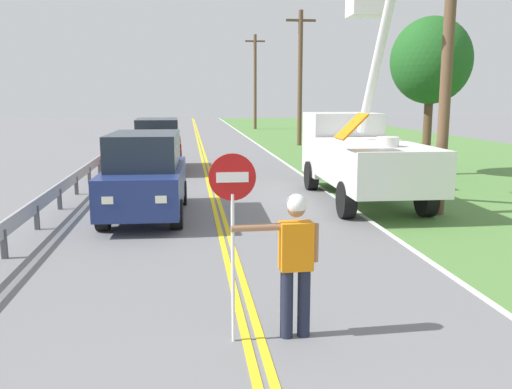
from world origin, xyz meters
The scene contains 15 objects.
grass_verge_right centered at (11.60, 20.00, 0.00)m, with size 16.00×110.00×0.01m, color #517F3D.
centerline_yellow_left centered at (-0.09, 20.00, 0.01)m, with size 0.11×110.00×0.01m, color yellow.
centerline_yellow_right centered at (0.09, 20.00, 0.01)m, with size 0.11×110.00×0.01m, color yellow.
edge_line_right centered at (3.60, 20.00, 0.01)m, with size 0.12×110.00×0.01m, color silver.
edge_line_left centered at (-3.60, 20.00, 0.01)m, with size 0.12×110.00×0.01m, color silver.
flagger_worker centered at (0.52, 4.92, 1.05)m, with size 1.09×0.26×1.83m.
stop_sign_paddle centered at (-0.25, 4.88, 1.71)m, with size 0.56×0.04×2.33m.
utility_bucket_truck centered at (4.18, 14.01, 1.43)m, with size 2.78×6.85×5.96m.
oncoming_suv_nearest centered at (-1.83, 12.33, 1.06)m, with size 2.02×4.65×2.10m.
oncoming_suv_second centered at (-1.97, 21.11, 1.06)m, with size 1.99×4.64×2.10m.
utility_pole_near centered at (5.59, 11.65, 4.28)m, with size 1.80×0.28×8.20m.
utility_pole_mid centered at (6.08, 31.97, 4.20)m, with size 1.80×0.28×8.05m.
utility_pole_far centered at (5.46, 49.43, 4.43)m, with size 1.80×0.28×8.49m.
guardrail_left_shoulder centered at (-4.20, 16.92, 0.52)m, with size 0.10×32.00×0.71m.
roadside_tree_verge centered at (8.30, 18.57, 4.27)m, with size 3.00×3.00×5.90m.
Camera 1 is at (-0.76, -1.49, 2.98)m, focal length 38.62 mm.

